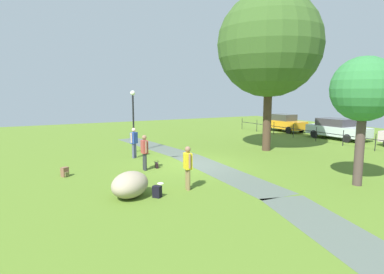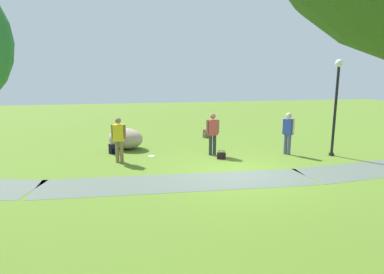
% 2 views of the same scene
% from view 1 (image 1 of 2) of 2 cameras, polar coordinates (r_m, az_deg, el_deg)
% --- Properties ---
extents(ground_plane, '(48.00, 48.00, 0.00)m').
position_cam_1_polar(ground_plane, '(15.92, -0.41, -4.84)').
color(ground_plane, '#557525').
extents(footpath_segment_near, '(8.13, 2.49, 0.01)m').
position_cam_1_polar(footpath_segment_near, '(21.44, -7.21, -1.55)').
color(footpath_segment_near, '#546056').
rests_on(footpath_segment_near, ground).
extents(footpath_segment_mid, '(8.06, 1.98, 0.01)m').
position_cam_1_polar(footpath_segment_mid, '(14.56, 5.17, -6.07)').
color(footpath_segment_mid, '#546056').
rests_on(footpath_segment_mid, ground).
extents(footpath_segment_far, '(8.15, 3.65, 0.01)m').
position_cam_1_polar(footpath_segment_far, '(8.44, 29.41, -17.86)').
color(footpath_segment_far, '#546056').
rests_on(footpath_segment_far, ground).
extents(large_shade_tree, '(6.12, 6.12, 9.35)m').
position_cam_1_polar(large_shade_tree, '(20.00, 13.65, 15.65)').
color(large_shade_tree, '#483325').
rests_on(large_shade_tree, ground).
extents(young_tree_near_path, '(2.40, 2.40, 4.86)m').
position_cam_1_polar(young_tree_near_path, '(13.48, 28.30, 7.34)').
color(young_tree_near_path, '#4C3C37').
rests_on(young_tree_near_path, ground).
extents(lamp_post, '(0.28, 0.28, 3.63)m').
position_cam_1_polar(lamp_post, '(19.02, -10.43, 3.95)').
color(lamp_post, black).
rests_on(lamp_post, ground).
extents(lawn_boulder, '(1.95, 1.92, 0.87)m').
position_cam_1_polar(lawn_boulder, '(11.16, -10.99, -8.31)').
color(lawn_boulder, tan).
rests_on(lawn_boulder, ground).
extents(woman_with_handbag, '(0.52, 0.24, 1.63)m').
position_cam_1_polar(woman_with_handbag, '(14.64, -8.47, -2.32)').
color(woman_with_handbag, '#2B2F32').
rests_on(woman_with_handbag, ground).
extents(man_near_boulder, '(0.52, 0.29, 1.61)m').
position_cam_1_polar(man_near_boulder, '(11.62, -0.75, -4.99)').
color(man_near_boulder, olive).
rests_on(man_near_boulder, ground).
extents(passerby_on_path, '(0.40, 0.45, 1.64)m').
position_cam_1_polar(passerby_on_path, '(17.48, -10.29, -0.64)').
color(passerby_on_path, '#4E5077').
rests_on(passerby_on_path, ground).
extents(handbag_on_grass, '(0.34, 0.32, 0.31)m').
position_cam_1_polar(handbag_on_grass, '(15.19, -6.32, -4.97)').
color(handbag_on_grass, black).
rests_on(handbag_on_grass, ground).
extents(backpack_by_boulder, '(0.35, 0.35, 0.40)m').
position_cam_1_polar(backpack_by_boulder, '(11.05, -6.21, -9.68)').
color(backpack_by_boulder, black).
rests_on(backpack_by_boulder, ground).
extents(spare_backpack_on_lawn, '(0.35, 0.34, 0.40)m').
position_cam_1_polar(spare_backpack_on_lawn, '(14.58, -21.70, -5.84)').
color(spare_backpack_on_lawn, brown).
rests_on(spare_backpack_on_lawn, ground).
extents(frisbee_on_grass, '(0.25, 0.25, 0.02)m').
position_cam_1_polar(frisbee_on_grass, '(12.65, -5.66, -8.24)').
color(frisbee_on_grass, white).
rests_on(frisbee_on_grass, ground).
extents(park_fence, '(22.05, 0.05, 1.05)m').
position_cam_1_polar(park_fence, '(23.41, 25.35, 0.07)').
color(park_fence, '#232326').
rests_on(park_fence, ground).
extents(parked_compact_green, '(3.93, 1.79, 1.56)m').
position_cam_1_polar(parked_compact_green, '(30.07, 16.15, 2.48)').
color(parked_compact_green, orange).
rests_on(parked_compact_green, ground).
extents(parked_sedan_red, '(4.56, 2.09, 1.56)m').
position_cam_1_polar(parked_sedan_red, '(26.55, 24.42, 1.39)').
color(parked_sedan_red, silver).
rests_on(parked_sedan_red, ground).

